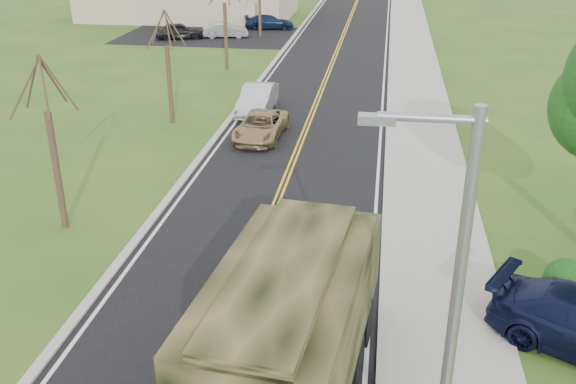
# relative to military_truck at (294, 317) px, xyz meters

# --- Properties ---
(road) EXTENTS (8.00, 120.00, 0.01)m
(road) POSITION_rel_military_truck_xyz_m (-2.17, 37.33, -2.26)
(road) COLOR black
(road) RESTS_ON ground
(curb_right) EXTENTS (0.30, 120.00, 0.12)m
(curb_right) POSITION_rel_military_truck_xyz_m (1.98, 37.33, -2.20)
(curb_right) COLOR #9E998E
(curb_right) RESTS_ON ground
(sidewalk_right) EXTENTS (3.20, 120.00, 0.10)m
(sidewalk_right) POSITION_rel_military_truck_xyz_m (3.73, 37.33, -2.21)
(sidewalk_right) COLOR #9E998E
(sidewalk_right) RESTS_ON ground
(curb_left) EXTENTS (0.30, 120.00, 0.10)m
(curb_left) POSITION_rel_military_truck_xyz_m (-6.32, 37.33, -2.21)
(curb_left) COLOR #9E998E
(curb_left) RESTS_ON ground
(street_light) EXTENTS (1.65, 0.22, 8.00)m
(street_light) POSITION_rel_military_truck_xyz_m (2.73, -3.17, 2.17)
(street_light) COLOR gray
(street_light) RESTS_ON ground
(bare_tree_a) EXTENTS (1.93, 2.26, 6.08)m
(bare_tree_a) POSITION_rel_military_truck_xyz_m (-9.17, 7.33, 0.37)
(bare_tree_a) COLOR #38281C
(bare_tree_a) RESTS_ON ground
(bare_tree_b) EXTENTS (1.83, 2.14, 5.73)m
(bare_tree_b) POSITION_rel_military_truck_xyz_m (-9.17, 19.33, 0.22)
(bare_tree_b) COLOR #38281C
(bare_tree_b) RESTS_ON ground
(bare_tree_c) EXTENTS (2.04, 2.39, 6.42)m
(bare_tree_c) POSITION_rel_military_truck_xyz_m (-9.17, 31.33, 0.52)
(bare_tree_c) COLOR #38281C
(bare_tree_c) RESTS_ON ground
(bare_tree_d) EXTENTS (1.88, 2.20, 5.91)m
(bare_tree_d) POSITION_rel_military_truck_xyz_m (-9.17, 43.33, 0.29)
(bare_tree_d) COLOR #38281C
(bare_tree_d) RESTS_ON ground
(military_truck) EXTENTS (3.53, 8.15, 3.95)m
(military_truck) POSITION_rel_military_truck_xyz_m (0.00, 0.00, 0.00)
(military_truck) COLOR black
(military_truck) RESTS_ON ground
(suv_champagne) EXTENTS (2.27, 4.53, 1.23)m
(suv_champagne) POSITION_rel_military_truck_xyz_m (-4.15, 17.62, -1.64)
(suv_champagne) COLOR #9B8257
(suv_champagne) RESTS_ON ground
(sedan_silver) EXTENTS (1.60, 4.55, 1.50)m
(sedan_silver) POSITION_rel_military_truck_xyz_m (-5.11, 21.71, -1.51)
(sedan_silver) COLOR silver
(sedan_silver) RESTS_ON ground
(lot_car_dark) EXTENTS (4.29, 2.90, 1.36)m
(lot_car_dark) POSITION_rel_military_truck_xyz_m (-15.74, 41.45, -1.58)
(lot_car_dark) COLOR black
(lot_car_dark) RESTS_ON ground
(lot_car_silver) EXTENTS (4.00, 2.16, 1.25)m
(lot_car_silver) POSITION_rel_military_truck_xyz_m (-12.03, 42.67, -1.63)
(lot_car_silver) COLOR #AAAAAE
(lot_car_silver) RESTS_ON ground
(lot_car_navy) EXTENTS (4.66, 2.42, 1.29)m
(lot_car_navy) POSITION_rel_military_truck_xyz_m (-9.06, 47.33, -1.61)
(lot_car_navy) COLOR #0F1C39
(lot_car_navy) RESTS_ON ground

